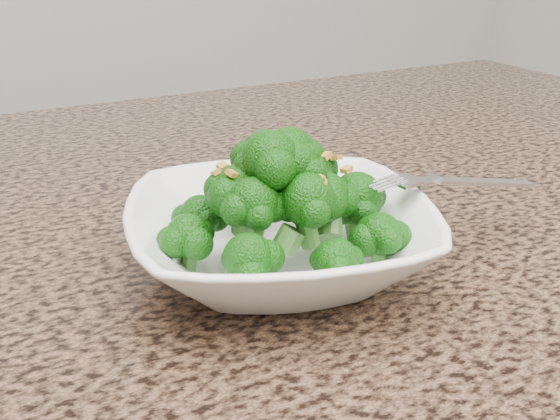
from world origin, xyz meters
TOP-DOWN VIEW (x-y plane):
  - granite_counter at (0.00, 0.30)m, footprint 1.64×1.04m
  - bowl at (0.06, 0.23)m, footprint 0.28×0.28m
  - broccoli_pile at (0.06, 0.23)m, footprint 0.20×0.20m
  - garlic_topping at (0.06, 0.23)m, footprint 0.12×0.12m
  - fork at (0.17, 0.20)m, footprint 0.18×0.04m

SIDE VIEW (x-z plane):
  - granite_counter at x=0.00m, z-range 0.87..0.90m
  - bowl at x=0.06m, z-range 0.90..0.96m
  - fork at x=0.17m, z-range 0.96..0.97m
  - broccoli_pile at x=0.06m, z-range 0.96..1.03m
  - garlic_topping at x=0.06m, z-range 1.03..1.03m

